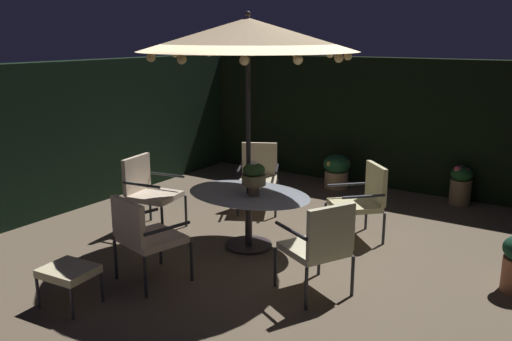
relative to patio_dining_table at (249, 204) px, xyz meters
name	(u,v)px	position (x,y,z in m)	size (l,w,h in m)	color
ground_plane	(263,252)	(0.25, -0.05, -0.57)	(7.18, 7.75, 0.02)	brown
hedge_backdrop_rear	(378,122)	(0.25, 3.67, 0.55)	(7.18, 0.30, 2.23)	black
hedge_backdrop_left	(74,135)	(-3.19, -0.05, 0.55)	(0.30, 7.75, 2.23)	black
patio_dining_table	(249,204)	(0.00, 0.00, 0.00)	(1.62, 1.17, 0.71)	#312A2E
patio_umbrella	(248,35)	(0.00, 0.00, 2.03)	(2.58, 2.58, 2.87)	#2C2A2D
centerpiece_planter	(254,176)	(0.12, -0.06, 0.39)	(0.29, 0.29, 0.43)	#8A6950
patio_chair_north	(148,188)	(-1.49, -0.22, 0.02)	(0.71, 0.69, 1.01)	#293030
patio_chair_northeast	(144,233)	(-0.35, -1.46, 0.00)	(0.76, 0.74, 0.96)	#2A292D
patio_chair_east	(320,243)	(1.34, -0.70, 0.01)	(0.81, 0.81, 1.01)	#28292D
patio_chair_southeast	(363,197)	(1.07, 1.07, -0.01)	(0.85, 0.85, 0.98)	#2B2C35
patio_chair_south	(259,172)	(-0.71, 1.33, 0.02)	(0.78, 0.76, 1.01)	#2B2830
ottoman_footrest	(69,272)	(-0.62, -2.23, -0.22)	(0.53, 0.46, 0.40)	#2D2A32
potted_plant_left_far	(337,170)	(-0.22, 3.07, -0.25)	(0.47, 0.47, 0.59)	tan
potted_plant_front_corner	(461,184)	(1.81, 3.26, -0.24)	(0.34, 0.34, 0.63)	#856D4F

